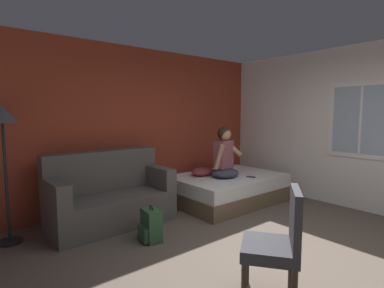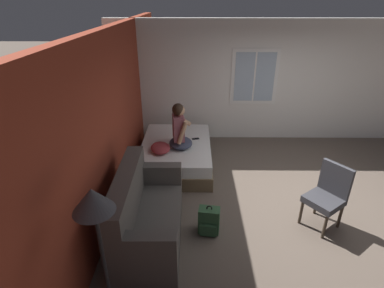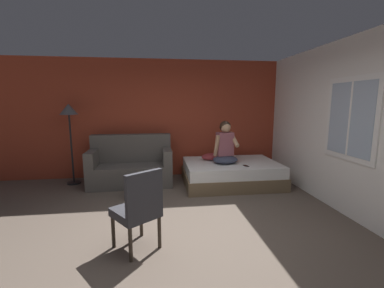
# 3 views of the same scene
# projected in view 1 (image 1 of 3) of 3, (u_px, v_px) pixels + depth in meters

# --- Properties ---
(ground_plane) EXTENTS (40.00, 40.00, 0.00)m
(ground_plane) POSITION_uv_depth(u_px,v_px,m) (292.00, 269.00, 3.07)
(ground_plane) COLOR brown
(wall_back_accent) EXTENTS (10.04, 0.16, 2.70)m
(wall_back_accent) POSITION_uv_depth(u_px,v_px,m) (141.00, 127.00, 5.28)
(wall_back_accent) COLOR #993823
(wall_back_accent) RESTS_ON ground
(bed) EXTENTS (1.99, 1.39, 0.48)m
(bed) POSITION_uv_depth(u_px,v_px,m) (227.00, 188.00, 5.42)
(bed) COLOR brown
(bed) RESTS_ON ground
(couch) EXTENTS (1.71, 0.84, 1.04)m
(couch) POSITION_uv_depth(u_px,v_px,m) (110.00, 197.00, 4.31)
(couch) COLOR #514C47
(couch) RESTS_ON ground
(side_chair) EXTENTS (0.64, 0.64, 0.98)m
(side_chair) POSITION_uv_depth(u_px,v_px,m) (278.00, 241.00, 2.51)
(side_chair) COLOR #382D23
(side_chair) RESTS_ON ground
(person_seated) EXTENTS (0.58, 0.52, 0.88)m
(person_seated) POSITION_uv_depth(u_px,v_px,m) (225.00, 157.00, 5.19)
(person_seated) COLOR #383D51
(person_seated) RESTS_ON bed
(backpack) EXTENTS (0.27, 0.32, 0.46)m
(backpack) POSITION_uv_depth(u_px,v_px,m) (151.00, 226.00, 3.74)
(backpack) COLOR #2D5133
(backpack) RESTS_ON ground
(throw_pillow) EXTENTS (0.55, 0.47, 0.14)m
(throw_pillow) POSITION_uv_depth(u_px,v_px,m) (203.00, 171.00, 5.37)
(throw_pillow) COLOR #993338
(throw_pillow) RESTS_ON bed
(cell_phone) EXTENTS (0.10, 0.16, 0.01)m
(cell_phone) POSITION_uv_depth(u_px,v_px,m) (251.00, 177.00, 5.22)
(cell_phone) COLOR black
(cell_phone) RESTS_ON bed
(floor_lamp) EXTENTS (0.36, 0.36, 1.70)m
(floor_lamp) POSITION_uv_depth(u_px,v_px,m) (3.00, 127.00, 3.54)
(floor_lamp) COLOR black
(floor_lamp) RESTS_ON ground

